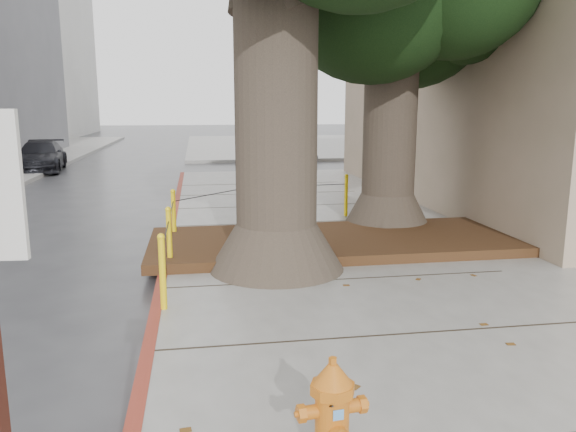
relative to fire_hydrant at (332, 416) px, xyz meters
name	(u,v)px	position (x,y,z in m)	size (l,w,h in m)	color
ground	(340,351)	(0.60, 2.11, -0.54)	(140.00, 140.00, 0.00)	#28282B
sidewalk_far	(314,145)	(6.60, 32.11, -0.47)	(16.00, 20.00, 0.15)	slate
curb_red	(162,282)	(-1.40, 4.61, -0.47)	(0.14, 26.00, 0.16)	maroon
planter_bed	(334,241)	(1.50, 6.01, -0.31)	(6.40, 2.60, 0.16)	black
building_side_white	(496,72)	(16.60, 28.11, 3.96)	(10.00, 10.00, 9.00)	silver
building_side_grey	(533,55)	(22.60, 34.11, 5.46)	(12.00, 14.00, 12.00)	slate
bollard_ring	(232,215)	(-0.26, 6.49, 0.12)	(3.79, 5.39, 0.95)	yellow
fire_hydrant	(332,416)	(0.00, 0.00, 0.00)	(0.43, 0.39, 0.81)	orange
car_silver	(279,151)	(2.76, 21.32, 0.04)	(1.39, 3.45, 1.18)	#A1A2A6
car_red	(418,148)	(9.38, 21.64, 0.05)	(1.27, 3.64, 1.20)	maroon
car_dark	(41,156)	(-6.95, 20.12, 0.05)	(1.67, 4.11, 1.19)	black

